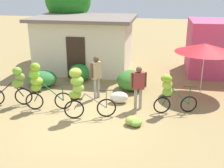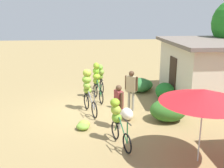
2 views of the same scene
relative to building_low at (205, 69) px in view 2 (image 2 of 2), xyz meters
name	(u,v)px [view 2 (image 2 of 2)]	position (x,y,z in m)	size (l,w,h in m)	color
ground_plane	(86,112)	(1.50, -5.78, -1.40)	(60.00, 60.00, 0.00)	#937C4D
building_low	(205,69)	(0.00, 0.00, 0.00)	(5.12, 3.69, 2.77)	beige
hedge_bush_front_left	(145,85)	(-1.48, -2.62, -1.12)	(0.95, 0.84, 0.56)	#338937
hedge_bush_front_right	(140,85)	(-1.19, -2.93, -1.05)	(1.30, 1.11, 0.70)	#307337
hedge_bush_mid	(165,91)	(0.24, -2.02, -0.99)	(0.95, 0.90, 0.82)	#257B2D
hedge_bush_by_door	(168,110)	(2.74, -2.64, -0.99)	(1.20, 1.39, 0.83)	#346F26
market_umbrella	(204,96)	(5.64, -2.65, 0.53)	(2.36, 2.36, 2.11)	beige
bicycle_leftmost	(100,77)	(-1.29, -5.05, -0.57)	(1.66, 0.51, 1.49)	black
bicycle_near_pile	(97,78)	(-0.25, -5.25, -0.41)	(1.65, 0.50, 1.75)	black
bicycle_center_loaded	(88,87)	(1.38, -5.69, -0.36)	(1.70, 0.66, 1.78)	black
bicycle_by_shop	(117,118)	(4.31, -4.78, -0.56)	(1.54, 0.57, 1.43)	black
banana_pile_on_ground	(83,125)	(3.19, -5.88, -1.27)	(0.66, 0.60, 0.29)	#96A53E
produce_sack	(127,114)	(2.46, -4.18, -1.18)	(0.70, 0.44, 0.44)	silver
person_vendor	(119,102)	(3.22, -4.61, -0.42)	(0.56, 0.31, 1.61)	gray
person_bystander	(131,86)	(1.52, -3.87, -0.34)	(0.38, 0.50, 1.72)	gray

